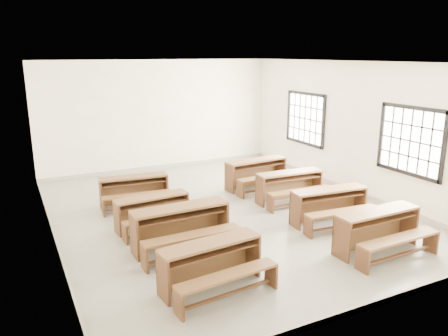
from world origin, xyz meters
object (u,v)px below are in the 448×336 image
desk_set_0 (212,262)px  desk_set_7 (257,172)px  desk_set_3 (134,189)px  desk_set_2 (153,210)px  desk_set_5 (330,204)px  desk_set_6 (290,185)px  desk_set_4 (379,228)px  desk_set_1 (182,225)px

desk_set_0 → desk_set_7: size_ratio=0.96×
desk_set_3 → desk_set_2: bearing=-85.6°
desk_set_0 → desk_set_5: desk_set_5 is taller
desk_set_7 → desk_set_2: bearing=-160.8°
desk_set_6 → desk_set_4: bearing=-89.9°
desk_set_3 → desk_set_4: bearing=-47.6°
desk_set_5 → desk_set_0: bearing=-154.1°
desk_set_4 → desk_set_3: bearing=126.0°
desk_set_6 → desk_set_7: desk_set_7 is taller
desk_set_3 → desk_set_7: size_ratio=0.93×
desk_set_7 → desk_set_6: bearing=-88.4°
desk_set_2 → desk_set_7: desk_set_7 is taller
desk_set_2 → desk_set_7: (3.22, 1.40, 0.05)m
desk_set_0 → desk_set_3: size_ratio=1.03×
desk_set_1 → desk_set_3: (-0.13, 2.62, -0.05)m
desk_set_2 → desk_set_4: (3.20, -2.76, 0.05)m
desk_set_1 → desk_set_4: desk_set_1 is taller
desk_set_1 → desk_set_7: (3.05, 2.53, -0.02)m
desk_set_6 → desk_set_1: bearing=-155.5°
desk_set_1 → desk_set_7: desk_set_1 is taller
desk_set_5 → desk_set_1: bearing=-178.9°
desk_set_0 → desk_set_7: desk_set_7 is taller
desk_set_1 → desk_set_6: 3.42m
desk_set_1 → desk_set_4: size_ratio=1.06×
desk_set_1 → desk_set_2: size_ratio=1.16×
desk_set_0 → desk_set_6: 4.23m
desk_set_2 → desk_set_6: size_ratio=0.93×
desk_set_1 → desk_set_2: 1.14m
desk_set_4 → desk_set_5: bearing=85.2°
desk_set_3 → desk_set_4: size_ratio=0.97×
desk_set_2 → desk_set_4: desk_set_4 is taller
desk_set_0 → desk_set_2: size_ratio=1.09×
desk_set_4 → desk_set_6: size_ratio=1.01×
desk_set_0 → desk_set_6: size_ratio=1.01×
desk_set_3 → desk_set_6: size_ratio=0.98×
desk_set_5 → desk_set_7: size_ratio=0.98×
desk_set_0 → desk_set_1: (0.09, 1.44, 0.04)m
desk_set_3 → desk_set_4: 5.29m
desk_set_3 → desk_set_0: bearing=-83.7°
desk_set_5 → desk_set_6: bearing=93.0°
desk_set_1 → desk_set_5: bearing=-5.2°
desk_set_2 → desk_set_5: desk_set_5 is taller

